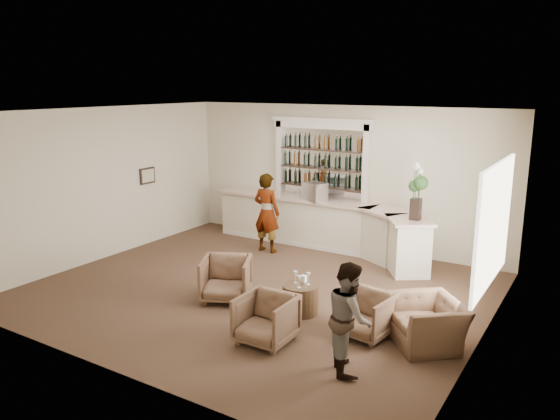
# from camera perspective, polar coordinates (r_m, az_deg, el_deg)

# --- Properties ---
(ground) EXTENTS (8.00, 8.00, 0.00)m
(ground) POSITION_cam_1_polar(r_m,az_deg,el_deg) (10.36, -2.25, -8.32)
(ground) COLOR #4D3526
(ground) RESTS_ON ground
(room_shell) EXTENTS (8.04, 7.02, 3.32)m
(room_shell) POSITION_cam_1_polar(r_m,az_deg,el_deg) (10.26, 0.61, 5.01)
(room_shell) COLOR beige
(room_shell) RESTS_ON ground
(bar_counter) EXTENTS (5.72, 1.80, 1.14)m
(bar_counter) POSITION_cam_1_polar(r_m,az_deg,el_deg) (12.73, 4.68, -1.55)
(bar_counter) COLOR beige
(bar_counter) RESTS_ON ground
(back_bar_alcove) EXTENTS (2.64, 0.25, 3.00)m
(back_bar_alcove) POSITION_cam_1_polar(r_m,az_deg,el_deg) (12.95, 4.31, 5.30)
(back_bar_alcove) COLOR white
(back_bar_alcove) RESTS_ON ground
(cocktail_table) EXTENTS (0.61, 0.61, 0.50)m
(cocktail_table) POSITION_cam_1_polar(r_m,az_deg,el_deg) (9.29, 2.16, -9.26)
(cocktail_table) COLOR #4B3720
(cocktail_table) RESTS_ON ground
(sommelier) EXTENTS (0.68, 0.45, 1.82)m
(sommelier) POSITION_cam_1_polar(r_m,az_deg,el_deg) (12.40, -1.40, -0.29)
(sommelier) COLOR gray
(sommelier) RESTS_ON ground
(guest) EXTENTS (0.89, 0.93, 1.52)m
(guest) POSITION_cam_1_polar(r_m,az_deg,el_deg) (7.43, 7.24, -11.04)
(guest) COLOR gray
(guest) RESTS_ON ground
(armchair_left) EXTENTS (1.13, 1.14, 0.78)m
(armchair_left) POSITION_cam_1_polar(r_m,az_deg,el_deg) (9.82, -5.67, -7.17)
(armchair_left) COLOR brown
(armchair_left) RESTS_ON ground
(armchair_center) EXTENTS (0.79, 0.81, 0.73)m
(armchair_center) POSITION_cam_1_polar(r_m,az_deg,el_deg) (8.26, -1.46, -11.34)
(armchair_center) COLOR brown
(armchair_center) RESTS_ON ground
(armchair_right) EXTENTS (0.84, 0.86, 0.69)m
(armchair_right) POSITION_cam_1_polar(r_m,az_deg,el_deg) (8.55, 8.91, -10.76)
(armchair_right) COLOR brown
(armchair_right) RESTS_ON ground
(armchair_far) EXTENTS (1.39, 1.40, 0.69)m
(armchair_far) POSITION_cam_1_polar(r_m,az_deg,el_deg) (8.48, 15.13, -11.31)
(armchair_far) COLOR brown
(armchair_far) RESTS_ON ground
(espresso_machine) EXTENTS (0.58, 0.53, 0.42)m
(espresso_machine) POSITION_cam_1_polar(r_m,az_deg,el_deg) (12.59, 3.66, 1.94)
(espresso_machine) COLOR silver
(espresso_machine) RESTS_ON bar_counter
(flower_vase) EXTENTS (0.30, 0.30, 1.14)m
(flower_vase) POSITION_cam_1_polar(r_m,az_deg,el_deg) (11.03, 14.11, 2.26)
(flower_vase) COLOR black
(flower_vase) RESTS_ON bar_counter
(wine_glass_bar_left) EXTENTS (0.07, 0.07, 0.21)m
(wine_glass_bar_left) POSITION_cam_1_polar(r_m,az_deg,el_deg) (13.12, -0.04, 1.95)
(wine_glass_bar_left) COLOR white
(wine_glass_bar_left) RESTS_ON bar_counter
(wine_glass_bar_right) EXTENTS (0.07, 0.07, 0.21)m
(wine_glass_bar_right) POSITION_cam_1_polar(r_m,az_deg,el_deg) (13.03, 1.85, 1.86)
(wine_glass_bar_right) COLOR white
(wine_glass_bar_right) RESTS_ON bar_counter
(wine_glass_tbl_a) EXTENTS (0.07, 0.07, 0.21)m
(wine_glass_tbl_a) POSITION_cam_1_polar(r_m,az_deg,el_deg) (9.24, 1.62, -7.02)
(wine_glass_tbl_a) COLOR white
(wine_glass_tbl_a) RESTS_ON cocktail_table
(wine_glass_tbl_b) EXTENTS (0.07, 0.07, 0.21)m
(wine_glass_tbl_b) POSITION_cam_1_polar(r_m,az_deg,el_deg) (9.18, 2.97, -7.17)
(wine_glass_tbl_b) COLOR white
(wine_glass_tbl_b) RESTS_ON cocktail_table
(wine_glass_tbl_c) EXTENTS (0.07, 0.07, 0.21)m
(wine_glass_tbl_c) POSITION_cam_1_polar(r_m,az_deg,el_deg) (9.03, 1.99, -7.50)
(wine_glass_tbl_c) COLOR white
(wine_glass_tbl_c) RESTS_ON cocktail_table
(napkin_holder) EXTENTS (0.08, 0.08, 0.12)m
(napkin_holder) POSITION_cam_1_polar(r_m,az_deg,el_deg) (9.30, 2.50, -7.19)
(napkin_holder) COLOR white
(napkin_holder) RESTS_ON cocktail_table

